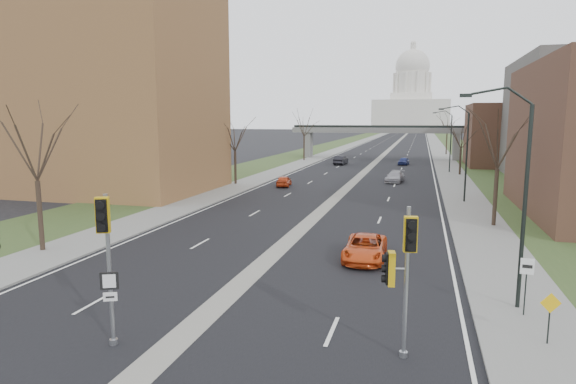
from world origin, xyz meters
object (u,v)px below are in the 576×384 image
at_px(car_right_far, 404,161).
at_px(signal_pole_median, 106,243).
at_px(signal_pole_right, 402,262).
at_px(warning_sign, 550,311).
at_px(car_left_near, 284,181).
at_px(car_right_near, 365,248).
at_px(car_right_mid, 395,177).
at_px(car_left_far, 341,160).
at_px(speed_limit_sign, 526,276).

bearing_deg(car_right_far, signal_pole_median, -89.20).
bearing_deg(signal_pole_median, car_right_far, 60.54).
height_order(signal_pole_right, warning_sign, signal_pole_right).
relative_size(signal_pole_median, car_left_near, 1.43).
bearing_deg(car_right_near, car_left_near, 113.38).
relative_size(signal_pole_right, car_left_near, 1.36).
distance_m(warning_sign, car_right_mid, 42.97).
bearing_deg(car_left_far, car_left_near, 90.86).
xyz_separation_m(speed_limit_sign, car_left_far, (-17.08, 61.08, -0.92)).
relative_size(signal_pole_right, car_right_far, 1.30).
bearing_deg(signal_pole_right, car_left_far, 90.79).
bearing_deg(car_right_near, car_left_far, 99.38).
relative_size(warning_sign, car_left_far, 0.39).
height_order(signal_pole_median, car_left_near, signal_pole_median).
relative_size(car_right_near, car_right_far, 1.25).
relative_size(signal_pole_median, speed_limit_sign, 2.30).
height_order(signal_pole_right, car_left_near, signal_pole_right).
bearing_deg(car_left_far, warning_sign, 110.08).
bearing_deg(car_right_far, signal_pole_right, -81.59).
xyz_separation_m(car_left_near, car_right_mid, (12.01, 7.06, 0.04)).
xyz_separation_m(speed_limit_sign, car_left_near, (-19.01, 32.90, -1.05)).
relative_size(speed_limit_sign, car_right_near, 0.48).
bearing_deg(car_left_far, speed_limit_sign, 110.40).
distance_m(car_right_mid, car_right_far, 23.52).
height_order(car_left_near, car_right_far, car_right_far).
bearing_deg(speed_limit_sign, car_left_near, 123.54).
xyz_separation_m(signal_pole_median, car_right_near, (6.94, 12.63, -2.95)).
distance_m(warning_sign, car_right_far, 66.25).
distance_m(warning_sign, car_right_near, 11.15).
bearing_deg(signal_pole_median, car_right_near, 37.37).
bearing_deg(car_right_far, car_left_far, -160.39).
bearing_deg(car_left_far, signal_pole_right, 105.63).
height_order(car_left_far, car_right_near, car_left_far).
distance_m(signal_pole_right, car_right_near, 11.36).
relative_size(car_left_near, car_right_mid, 0.79).
relative_size(car_right_near, car_right_mid, 1.04).
bearing_deg(warning_sign, car_right_near, 117.86).
distance_m(car_right_near, car_right_far, 57.26).
bearing_deg(car_right_far, car_right_mid, -83.96).
height_order(signal_pole_median, warning_sign, signal_pole_median).
relative_size(car_right_mid, car_right_far, 1.20).
bearing_deg(car_right_mid, warning_sign, -73.10).
height_order(car_left_near, car_right_near, car_right_near).
bearing_deg(warning_sign, car_left_near, 107.16).
distance_m(car_left_far, car_right_far, 10.52).
distance_m(signal_pole_median, car_right_mid, 46.94).
distance_m(signal_pole_median, car_left_far, 67.63).
xyz_separation_m(signal_pole_median, speed_limit_sign, (13.71, 6.41, -1.94)).
xyz_separation_m(car_left_far, car_right_mid, (10.08, -21.12, -0.09)).
bearing_deg(car_left_near, car_right_near, 106.71).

